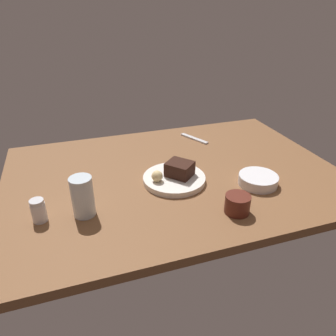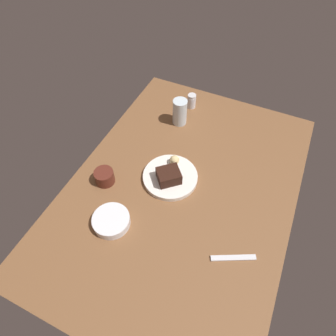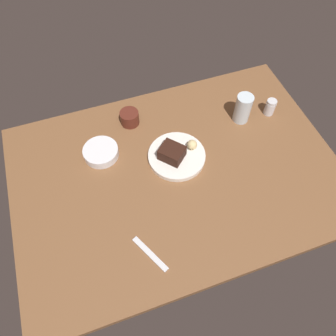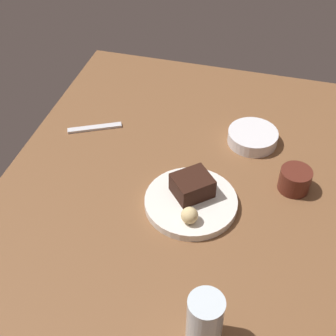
{
  "view_description": "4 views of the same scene",
  "coord_description": "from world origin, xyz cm",
  "px_view_note": "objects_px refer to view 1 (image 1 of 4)",
  "views": [
    {
      "loc": [
        34.25,
        96.31,
        60.06
      ],
      "look_at": [
        4.07,
        5.16,
        8.26
      ],
      "focal_mm": 34.08,
      "sensor_mm": 36.0,
      "label": 1
    },
    {
      "loc": [
        -60.2,
        -21.73,
        97.49
      ],
      "look_at": [
        3.62,
        7.68,
        7.06
      ],
      "focal_mm": 31.17,
      "sensor_mm": 36.0,
      "label": 2
    },
    {
      "loc": [
        -24.76,
        -60.34,
        106.94
      ],
      "look_at": [
        -3.17,
        1.04,
        5.62
      ],
      "focal_mm": 35.4,
      "sensor_mm": 36.0,
      "label": 3
    },
    {
      "loc": [
        74.65,
        20.05,
        84.76
      ],
      "look_at": [
        -3.29,
        -1.01,
        8.38
      ],
      "focal_mm": 49.96,
      "sensor_mm": 36.0,
      "label": 4
    }
  ],
  "objects_px": {
    "bread_roll": "(157,176)",
    "salt_shaker": "(38,211)",
    "chocolate_cake_slice": "(180,169)",
    "water_glass": "(83,197)",
    "side_bowl": "(258,180)",
    "dessert_spoon": "(194,139)",
    "dessert_plate": "(174,179)",
    "coffee_cup": "(237,204)"
  },
  "relations": [
    {
      "from": "water_glass",
      "to": "coffee_cup",
      "type": "height_order",
      "value": "water_glass"
    },
    {
      "from": "salt_shaker",
      "to": "coffee_cup",
      "type": "xyz_separation_m",
      "value": [
        -0.56,
        0.14,
        -0.01
      ]
    },
    {
      "from": "bread_roll",
      "to": "coffee_cup",
      "type": "xyz_separation_m",
      "value": [
        -0.18,
        0.22,
        -0.01
      ]
    },
    {
      "from": "dessert_plate",
      "to": "salt_shaker",
      "type": "distance_m",
      "value": 0.45
    },
    {
      "from": "dessert_plate",
      "to": "bread_roll",
      "type": "distance_m",
      "value": 0.07
    },
    {
      "from": "dessert_plate",
      "to": "coffee_cup",
      "type": "xyz_separation_m",
      "value": [
        -0.12,
        0.23,
        0.02
      ]
    },
    {
      "from": "chocolate_cake_slice",
      "to": "bread_roll",
      "type": "relative_size",
      "value": 2.23
    },
    {
      "from": "chocolate_cake_slice",
      "to": "salt_shaker",
      "type": "distance_m",
      "value": 0.47
    },
    {
      "from": "chocolate_cake_slice",
      "to": "dessert_spoon",
      "type": "xyz_separation_m",
      "value": [
        -0.19,
        -0.32,
        -0.04
      ]
    },
    {
      "from": "dessert_spoon",
      "to": "water_glass",
      "type": "bearing_deg",
      "value": 102.45
    },
    {
      "from": "bread_roll",
      "to": "side_bowl",
      "type": "bearing_deg",
      "value": 163.73
    },
    {
      "from": "bread_roll",
      "to": "side_bowl",
      "type": "height_order",
      "value": "bread_roll"
    },
    {
      "from": "bread_roll",
      "to": "salt_shaker",
      "type": "bearing_deg",
      "value": 11.46
    },
    {
      "from": "chocolate_cake_slice",
      "to": "coffee_cup",
      "type": "bearing_deg",
      "value": 112.82
    },
    {
      "from": "dessert_plate",
      "to": "chocolate_cake_slice",
      "type": "distance_m",
      "value": 0.04
    },
    {
      "from": "coffee_cup",
      "to": "side_bowl",
      "type": "bearing_deg",
      "value": -141.01
    },
    {
      "from": "dessert_plate",
      "to": "chocolate_cake_slice",
      "type": "height_order",
      "value": "chocolate_cake_slice"
    },
    {
      "from": "chocolate_cake_slice",
      "to": "salt_shaker",
      "type": "height_order",
      "value": "same"
    },
    {
      "from": "dessert_plate",
      "to": "dessert_spoon",
      "type": "bearing_deg",
      "value": -122.85
    },
    {
      "from": "chocolate_cake_slice",
      "to": "bread_roll",
      "type": "distance_m",
      "value": 0.09
    },
    {
      "from": "coffee_cup",
      "to": "dessert_spoon",
      "type": "bearing_deg",
      "value": -99.32
    },
    {
      "from": "dessert_spoon",
      "to": "coffee_cup",
      "type": "bearing_deg",
      "value": 144.38
    },
    {
      "from": "dessert_plate",
      "to": "side_bowl",
      "type": "height_order",
      "value": "side_bowl"
    },
    {
      "from": "side_bowl",
      "to": "coffee_cup",
      "type": "relative_size",
      "value": 1.76
    },
    {
      "from": "water_glass",
      "to": "dessert_spoon",
      "type": "height_order",
      "value": "water_glass"
    },
    {
      "from": "water_glass",
      "to": "side_bowl",
      "type": "xyz_separation_m",
      "value": [
        -0.58,
        0.01,
        -0.04
      ]
    },
    {
      "from": "water_glass",
      "to": "side_bowl",
      "type": "distance_m",
      "value": 0.58
    },
    {
      "from": "side_bowl",
      "to": "dessert_spoon",
      "type": "height_order",
      "value": "side_bowl"
    },
    {
      "from": "salt_shaker",
      "to": "dessert_spoon",
      "type": "bearing_deg",
      "value": -147.64
    },
    {
      "from": "bread_roll",
      "to": "salt_shaker",
      "type": "distance_m",
      "value": 0.38
    },
    {
      "from": "chocolate_cake_slice",
      "to": "coffee_cup",
      "type": "relative_size",
      "value": 1.13
    },
    {
      "from": "chocolate_cake_slice",
      "to": "dessert_spoon",
      "type": "distance_m",
      "value": 0.37
    },
    {
      "from": "salt_shaker",
      "to": "water_glass",
      "type": "height_order",
      "value": "water_glass"
    },
    {
      "from": "bread_roll",
      "to": "dessert_spoon",
      "type": "distance_m",
      "value": 0.43
    },
    {
      "from": "side_bowl",
      "to": "salt_shaker",
      "type": "bearing_deg",
      "value": -1.69
    },
    {
      "from": "coffee_cup",
      "to": "salt_shaker",
      "type": "bearing_deg",
      "value": -14.14
    },
    {
      "from": "chocolate_cake_slice",
      "to": "water_glass",
      "type": "distance_m",
      "value": 0.35
    },
    {
      "from": "bread_roll",
      "to": "water_glass",
      "type": "xyz_separation_m",
      "value": [
        0.25,
        0.08,
        0.02
      ]
    },
    {
      "from": "chocolate_cake_slice",
      "to": "coffee_cup",
      "type": "distance_m",
      "value": 0.25
    },
    {
      "from": "water_glass",
      "to": "coffee_cup",
      "type": "bearing_deg",
      "value": 163.1
    },
    {
      "from": "chocolate_cake_slice",
      "to": "side_bowl",
      "type": "xyz_separation_m",
      "value": [
        -0.24,
        0.11,
        -0.03
      ]
    },
    {
      "from": "dessert_plate",
      "to": "coffee_cup",
      "type": "height_order",
      "value": "coffee_cup"
    }
  ]
}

